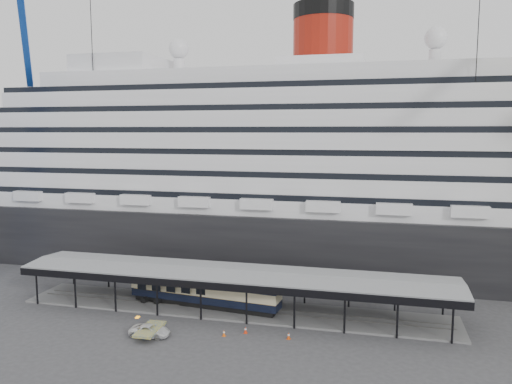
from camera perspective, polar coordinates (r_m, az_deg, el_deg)
ground at (r=61.70m, az=-3.99°, el=-14.86°), size 200.00×200.00×0.00m
cruise_ship at (r=88.37m, az=2.31°, el=4.00°), size 130.00×30.00×43.90m
platform_canopy at (r=65.38m, az=-2.64°, el=-11.37°), size 56.00×9.18×5.30m
port_truck at (r=59.40m, az=-12.03°, el=-15.23°), size 4.65×2.29×1.27m
pullman_carriage at (r=66.52m, az=-5.95°, el=-10.99°), size 20.69×4.96×20.15m
traffic_cone_left at (r=58.38m, az=-3.69°, el=-15.78°), size 0.46×0.46×0.73m
traffic_cone_mid at (r=59.03m, az=-1.21°, el=-15.48°), size 0.44×0.44×0.79m
traffic_cone_right at (r=57.63m, az=3.74°, el=-16.06°), size 0.46×0.46×0.80m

